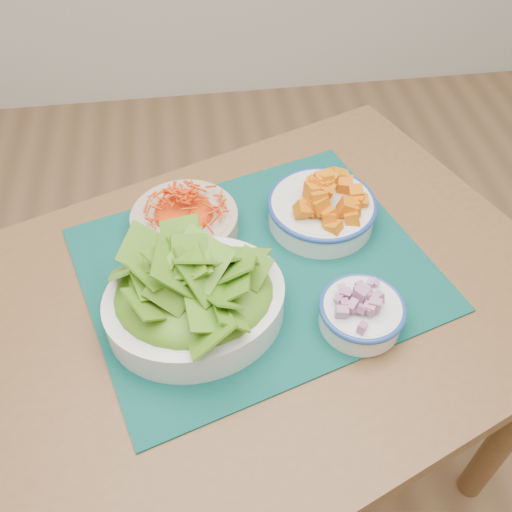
{
  "coord_description": "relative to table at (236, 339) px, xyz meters",
  "views": [
    {
      "loc": [
        -0.27,
        -0.47,
        1.52
      ],
      "look_at": [
        -0.18,
        0.2,
        0.78
      ],
      "focal_mm": 40.0,
      "sensor_mm": 36.0,
      "label": 1
    }
  ],
  "objects": [
    {
      "name": "table",
      "position": [
        0.0,
        0.0,
        0.0
      ],
      "size": [
        1.33,
        1.12,
        0.75
      ],
      "rotation": [
        0.0,
        0.0,
        0.37
      ],
      "color": "brown",
      "rests_on": "ground"
    },
    {
      "name": "ground",
      "position": [
        0.23,
        -0.12,
        -0.64
      ],
      "size": [
        4.0,
        4.0,
        0.0
      ],
      "primitive_type": "plane",
      "color": "#A2774E",
      "rests_on": "ground"
    },
    {
      "name": "onion_bowl",
      "position": [
        0.2,
        -0.07,
        0.15
      ],
      "size": [
        0.14,
        0.14,
        0.07
      ],
      "rotation": [
        0.0,
        0.0,
        0.0
      ],
      "color": "white",
      "rests_on": "placemat"
    },
    {
      "name": "squash_bowl",
      "position": [
        0.19,
        0.17,
        0.15
      ],
      "size": [
        0.26,
        0.26,
        0.1
      ],
      "rotation": [
        0.0,
        0.0,
        -0.35
      ],
      "color": "white",
      "rests_on": "placemat"
    },
    {
      "name": "carrot_bowl",
      "position": [
        -0.07,
        0.18,
        0.15
      ],
      "size": [
        0.22,
        0.22,
        0.08
      ],
      "rotation": [
        0.0,
        0.0,
        0.14
      ],
      "color": "#BDAA8C",
      "rests_on": "placemat"
    },
    {
      "name": "placemat",
      "position": [
        0.05,
        0.07,
        0.11
      ],
      "size": [
        0.71,
        0.64,
        0.0
      ],
      "primitive_type": "cube",
      "rotation": [
        0.0,
        0.0,
        0.3
      ],
      "color": "#04312D",
      "rests_on": "table"
    },
    {
      "name": "lettuce_bowl",
      "position": [
        -0.06,
        -0.02,
        0.18
      ],
      "size": [
        0.34,
        0.3,
        0.14
      ],
      "rotation": [
        0.0,
        0.0,
        0.21
      ],
      "color": "white",
      "rests_on": "placemat"
    }
  ]
}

